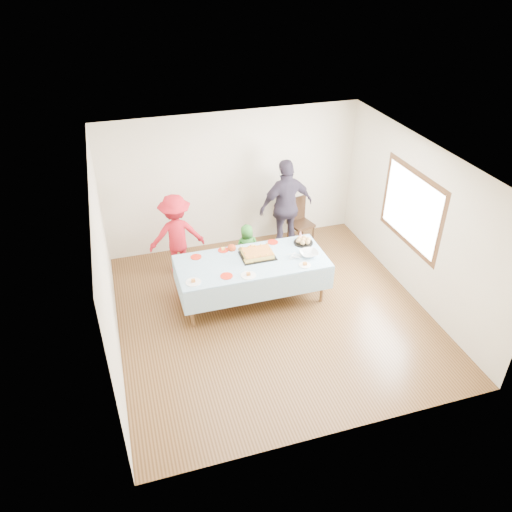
{
  "coord_description": "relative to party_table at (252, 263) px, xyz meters",
  "views": [
    {
      "loc": [
        -2.16,
        -6.15,
        5.29
      ],
      "look_at": [
        -0.2,
        0.3,
        0.99
      ],
      "focal_mm": 35.0,
      "sensor_mm": 36.0,
      "label": 1
    }
  ],
  "objects": [
    {
      "name": "rolls_tray",
      "position": [
        1.02,
        0.28,
        0.1
      ],
      "size": [
        0.34,
        0.34,
        0.1
      ],
      "color": "black",
      "rests_on": "party_table"
    },
    {
      "name": "adult_right",
      "position": [
        1.1,
        1.4,
        0.22
      ],
      "size": [
        1.16,
        0.61,
        1.89
      ],
      "primitive_type": "imported",
      "rotation": [
        0.0,
        0.0,
        3.28
      ],
      "color": "#302939",
      "rests_on": "ground"
    },
    {
      "name": "birthday_cake",
      "position": [
        0.13,
        0.1,
        0.1
      ],
      "size": [
        0.57,
        0.44,
        0.1
      ],
      "color": "black",
      "rests_on": "party_table"
    },
    {
      "name": "ground",
      "position": [
        0.21,
        -0.5,
        -0.72
      ],
      "size": [
        5.0,
        5.0,
        0.0
      ],
      "primitive_type": "plane",
      "color": "#452C13",
      "rests_on": "ground"
    },
    {
      "name": "plate_red_far_c",
      "position": [
        0.13,
        0.38,
        0.06
      ],
      "size": [
        0.17,
        0.17,
        0.01
      ],
      "primitive_type": "cylinder",
      "color": "red",
      "rests_on": "party_table"
    },
    {
      "name": "fork_pile",
      "position": [
        0.71,
        -0.12,
        0.09
      ],
      "size": [
        0.24,
        0.18,
        0.07
      ],
      "primitive_type": null,
      "color": "white",
      "rests_on": "party_table"
    },
    {
      "name": "party_hat",
      "position": [
        1.03,
        0.45,
        0.13
      ],
      "size": [
        0.09,
        0.09,
        0.15
      ],
      "primitive_type": "cone",
      "color": "white",
      "rests_on": "party_table"
    },
    {
      "name": "plate_red_far_b",
      "position": [
        -0.38,
        0.45,
        0.06
      ],
      "size": [
        0.18,
        0.18,
        0.01
      ],
      "primitive_type": "cylinder",
      "color": "red",
      "rests_on": "party_table"
    },
    {
      "name": "adult_left",
      "position": [
        -1.06,
        1.21,
        0.06
      ],
      "size": [
        1.01,
        0.58,
        1.56
      ],
      "primitive_type": "imported",
      "rotation": [
        0.0,
        0.0,
        3.14
      ],
      "color": "red",
      "rests_on": "ground"
    },
    {
      "name": "plate_red_near",
      "position": [
        -0.51,
        -0.32,
        0.06
      ],
      "size": [
        0.2,
        0.2,
        0.01
      ],
      "primitive_type": "cylinder",
      "color": "red",
      "rests_on": "party_table"
    },
    {
      "name": "plate_white_mid",
      "position": [
        -0.18,
        -0.4,
        0.06
      ],
      "size": [
        0.24,
        0.24,
        0.01
      ],
      "primitive_type": "cylinder",
      "color": "white",
      "rests_on": "party_table"
    },
    {
      "name": "plate_white_right",
      "position": [
        0.79,
        -0.39,
        0.06
      ],
      "size": [
        0.2,
        0.2,
        0.01
      ],
      "primitive_type": "cylinder",
      "color": "white",
      "rests_on": "party_table"
    },
    {
      "name": "plate_red_far_a",
      "position": [
        -0.87,
        0.37,
        0.06
      ],
      "size": [
        0.19,
        0.19,
        0.01
      ],
      "primitive_type": "cylinder",
      "color": "red",
      "rests_on": "party_table"
    },
    {
      "name": "plate_red_far_d",
      "position": [
        0.52,
        0.46,
        0.06
      ],
      "size": [
        0.19,
        0.19,
        0.01
      ],
      "primitive_type": "cylinder",
      "color": "red",
      "rests_on": "party_table"
    },
    {
      "name": "toddler_mid",
      "position": [
        0.18,
        0.93,
        -0.27
      ],
      "size": [
        0.45,
        0.3,
        0.91
      ],
      "primitive_type": "imported",
      "rotation": [
        0.0,
        0.0,
        3.17
      ],
      "color": "#296F25",
      "rests_on": "ground"
    },
    {
      "name": "plate_white_left",
      "position": [
        -1.05,
        -0.33,
        0.06
      ],
      "size": [
        0.24,
        0.24,
        0.01
      ],
      "primitive_type": "cylinder",
      "color": "white",
      "rests_on": "party_table"
    },
    {
      "name": "toddler_left",
      "position": [
        -0.24,
        0.45,
        -0.29
      ],
      "size": [
        0.37,
        0.3,
        0.88
      ],
      "primitive_type": "imported",
      "rotation": [
        0.0,
        0.0,
        3.45
      ],
      "color": "#BC3D17",
      "rests_on": "ground"
    },
    {
      "name": "toddler_right",
      "position": [
        -0.08,
        0.4,
        -0.32
      ],
      "size": [
        0.42,
        0.33,
        0.82
      ],
      "primitive_type": "imported",
      "rotation": [
        0.0,
        0.0,
        3.08
      ],
      "color": "tan",
      "rests_on": "ground"
    },
    {
      "name": "room_walls",
      "position": [
        0.26,
        -0.5,
        1.05
      ],
      "size": [
        5.04,
        5.04,
        2.72
      ],
      "color": "beige",
      "rests_on": "ground"
    },
    {
      "name": "punch_bowl",
      "position": [
        0.97,
        -0.13,
        0.09
      ],
      "size": [
        0.31,
        0.31,
        0.08
      ],
      "primitive_type": "imported",
      "color": "silver",
      "rests_on": "party_table"
    },
    {
      "name": "dining_chair",
      "position": [
        1.45,
        1.56,
        -0.18
      ],
      "size": [
        0.51,
        0.51,
        0.98
      ],
      "rotation": [
        0.0,
        0.0,
        0.24
      ],
      "color": "black",
      "rests_on": "ground"
    },
    {
      "name": "party_table",
      "position": [
        0.0,
        0.0,
        0.0
      ],
      "size": [
        2.5,
        1.1,
        0.78
      ],
      "color": "#50311B",
      "rests_on": "ground"
    }
  ]
}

